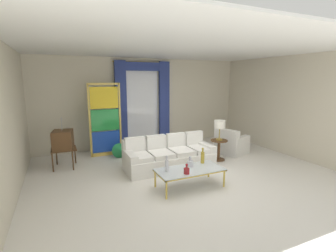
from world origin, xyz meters
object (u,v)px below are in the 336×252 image
(bottle_blue_decanter, at_px, (190,163))
(bottle_crystal_tall, at_px, (167,165))
(vintage_tv, at_px, (63,141))
(bottle_ruby_flask, at_px, (203,157))
(peacock_figurine, at_px, (120,151))
(coffee_table, at_px, (190,170))
(stained_glass_divider, at_px, (105,121))
(round_side_table, at_px, (219,148))
(armchair_white, at_px, (231,144))
(table_lamp_brass, at_px, (220,125))
(bottle_amber_squat, at_px, (187,170))
(couch_white_long, at_px, (168,156))

(bottle_blue_decanter, xyz_separation_m, bottle_crystal_tall, (-0.59, -0.05, 0.05))
(vintage_tv, bearing_deg, bottle_ruby_flask, -37.55)
(bottle_blue_decanter, xyz_separation_m, peacock_figurine, (-0.99, 2.44, -0.27))
(coffee_table, height_order, vintage_tv, vintage_tv)
(coffee_table, distance_m, stained_glass_divider, 3.34)
(vintage_tv, height_order, round_side_table, vintage_tv)
(armchair_white, distance_m, table_lamp_brass, 1.12)
(vintage_tv, relative_size, table_lamp_brass, 2.36)
(stained_glass_divider, relative_size, peacock_figurine, 3.67)
(bottle_crystal_tall, xyz_separation_m, armchair_white, (2.90, 1.55, -0.26))
(bottle_ruby_flask, bearing_deg, vintage_tv, 142.45)
(bottle_amber_squat, distance_m, table_lamp_brass, 2.42)
(stained_glass_divider, xyz_separation_m, table_lamp_brass, (2.87, -1.78, -0.03))
(coffee_table, distance_m, bottle_blue_decanter, 0.20)
(bottle_crystal_tall, xyz_separation_m, bottle_amber_squat, (0.31, -0.29, -0.06))
(bottle_crystal_tall, height_order, stained_glass_divider, stained_glass_divider)
(bottle_blue_decanter, bearing_deg, round_side_table, 35.32)
(peacock_figurine, relative_size, table_lamp_brass, 1.05)
(vintage_tv, bearing_deg, stained_glass_divider, 26.51)
(coffee_table, height_order, bottle_ruby_flask, bottle_ruby_flask)
(round_side_table, relative_size, table_lamp_brass, 1.04)
(armchair_white, xyz_separation_m, round_side_table, (-0.74, -0.39, 0.07))
(vintage_tv, distance_m, stained_glass_divider, 1.40)
(bottle_ruby_flask, xyz_separation_m, table_lamp_brass, (1.21, 1.04, 0.47))
(peacock_figurine, relative_size, round_side_table, 1.01)
(peacock_figurine, xyz_separation_m, round_side_table, (2.56, -1.33, 0.14))
(couch_white_long, relative_size, stained_glass_divider, 1.06)
(couch_white_long, xyz_separation_m, armchair_white, (2.30, 0.32, -0.02))
(coffee_table, relative_size, bottle_ruby_flask, 3.98)
(bottle_crystal_tall, bearing_deg, stained_glass_divider, 103.51)
(coffee_table, distance_m, armchair_white, 2.91)
(bottle_ruby_flask, relative_size, round_side_table, 0.61)
(bottle_ruby_flask, distance_m, vintage_tv, 3.64)
(vintage_tv, bearing_deg, round_side_table, -16.05)
(peacock_figurine, xyz_separation_m, table_lamp_brass, (2.56, -1.33, 0.81))
(coffee_table, bearing_deg, vintage_tv, 135.02)
(couch_white_long, bearing_deg, bottle_amber_squat, -100.61)
(coffee_table, distance_m, peacock_figurine, 2.74)
(bottle_ruby_flask, distance_m, peacock_figurine, 2.75)
(bottle_crystal_tall, xyz_separation_m, vintage_tv, (-1.92, 2.34, 0.18))
(bottle_amber_squat, bearing_deg, vintage_tv, 130.33)
(bottle_blue_decanter, distance_m, stained_glass_divider, 3.22)
(bottle_blue_decanter, bearing_deg, bottle_crystal_tall, -175.09)
(couch_white_long, height_order, round_side_table, couch_white_long)
(bottle_blue_decanter, height_order, bottle_ruby_flask, bottle_ruby_flask)
(couch_white_long, bearing_deg, bottle_crystal_tall, -115.92)
(vintage_tv, xyz_separation_m, round_side_table, (4.09, -1.18, -0.37))
(vintage_tv, bearing_deg, bottle_blue_decanter, -42.35)
(armchair_white, distance_m, stained_glass_divider, 3.95)
(stained_glass_divider, xyz_separation_m, peacock_figurine, (0.31, -0.46, -0.84))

